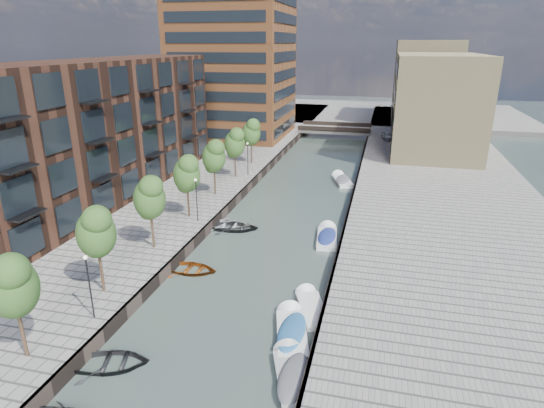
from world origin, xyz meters
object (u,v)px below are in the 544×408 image
at_px(tree_0, 12,284).
at_px(motorboat_0, 291,330).
at_px(bridge, 335,129).
at_px(tree_2, 149,196).
at_px(motorboat_2, 311,307).
at_px(motorboat_3, 327,237).
at_px(motorboat_1, 292,375).
at_px(sloop_1, 111,366).
at_px(sloop_2, 191,271).
at_px(motorboat_4, 342,180).
at_px(sloop_3, 227,227).
at_px(tree_3, 186,173).
at_px(sloop_4, 235,230).
at_px(car, 388,136).
at_px(tree_1, 96,230).
at_px(tree_6, 251,132).
at_px(tree_5, 235,142).
at_px(tree_4, 214,155).

distance_m(tree_0, motorboat_0, 15.40).
distance_m(bridge, motorboat_0, 61.48).
relative_size(tree_0, tree_2, 1.00).
xyz_separation_m(motorboat_2, motorboat_3, (-0.43, 11.50, 0.11)).
bearing_deg(motorboat_1, motorboat_0, 102.43).
height_order(sloop_1, sloop_2, sloop_1).
height_order(motorboat_1, motorboat_4, motorboat_4).
bearing_deg(sloop_3, motorboat_3, -96.85).
relative_size(tree_3, sloop_1, 1.38).
bearing_deg(motorboat_0, motorboat_2, 77.25).
distance_m(sloop_4, motorboat_4, 19.80).
bearing_deg(motorboat_4, car, 77.21).
distance_m(tree_1, sloop_4, 15.81).
distance_m(motorboat_3, motorboat_4, 18.01).
relative_size(bridge, sloop_3, 2.79).
relative_size(tree_2, sloop_2, 1.42).
distance_m(bridge, motorboat_2, 58.50).
relative_size(sloop_3, motorboat_0, 0.88).
bearing_deg(tree_3, tree_1, -90.00).
bearing_deg(sloop_3, motorboat_2, -144.42).
bearing_deg(tree_1, sloop_3, 76.35).
bearing_deg(car, tree_6, -146.24).
bearing_deg(motorboat_0, bridge, 94.11).
relative_size(sloop_2, sloop_3, 0.90).
bearing_deg(tree_3, tree_5, 90.00).
bearing_deg(tree_4, bridge, 78.00).
height_order(tree_1, car, tree_1).
xyz_separation_m(motorboat_3, motorboat_4, (-0.52, 18.00, 0.01)).
bearing_deg(tree_6, motorboat_3, -57.63).
distance_m(bridge, tree_5, 34.30).
bearing_deg(car, tree_3, -128.69).
bearing_deg(tree_6, motorboat_0, -69.93).
xyz_separation_m(sloop_1, sloop_4, (0.49, 19.84, 0.00)).
height_order(tree_6, sloop_2, tree_6).
height_order(tree_0, car, tree_0).
xyz_separation_m(tree_0, motorboat_2, (13.59, 9.73, -5.22)).
bearing_deg(tree_3, motorboat_1, -52.83).
distance_m(sloop_1, motorboat_2, 12.76).
bearing_deg(tree_2, bridge, 81.05).
xyz_separation_m(bridge, tree_5, (-8.50, -33.00, 3.92)).
height_order(tree_5, motorboat_4, tree_5).
height_order(tree_2, sloop_1, tree_2).
distance_m(tree_0, motorboat_4, 41.54).
bearing_deg(tree_6, tree_2, -90.00).
relative_size(motorboat_1, motorboat_4, 0.94).
height_order(sloop_3, motorboat_0, motorboat_0).
height_order(sloop_1, motorboat_2, motorboat_2).
height_order(sloop_3, car, car).
distance_m(tree_3, tree_6, 21.00).
xyz_separation_m(tree_5, sloop_3, (3.55, -13.39, -5.31)).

